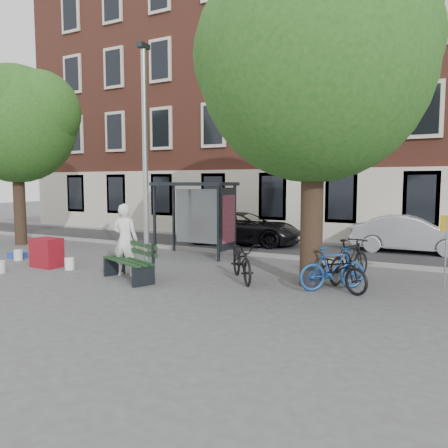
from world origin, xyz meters
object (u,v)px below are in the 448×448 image
at_px(bus_shelter, 205,202).
at_px(car_dark, 244,228).
at_px(painter, 125,240).
at_px(bench, 130,263).
at_px(red_stand, 47,253).
at_px(lamppost, 145,176).
at_px(bike_d, 350,260).
at_px(car_silver, 410,234).
at_px(notice_sign, 447,237).
at_px(bike_c, 242,261).
at_px(bike_a, 336,269).
at_px(bike_b, 333,268).

bearing_deg(bus_shelter, car_dark, 91.67).
relative_size(painter, bench, 0.99).
distance_m(bus_shelter, red_stand, 5.42).
bearing_deg(lamppost, bike_d, 26.46).
relative_size(painter, bike_d, 1.04).
xyz_separation_m(painter, car_silver, (6.68, 8.13, -0.32)).
xyz_separation_m(bench, car_silver, (6.19, 8.51, 0.23)).
bearing_deg(bench, notice_sign, 44.85).
height_order(bike_c, red_stand, bike_c).
xyz_separation_m(bike_c, notice_sign, (4.78, 1.67, 0.76)).
bearing_deg(bike_a, lamppost, 135.37).
bearing_deg(painter, notice_sign, -175.58).
bearing_deg(car_dark, bike_a, -145.57).
relative_size(painter, notice_sign, 1.13).
bearing_deg(bench, bike_c, 49.15).
bearing_deg(notice_sign, painter, -158.76).
relative_size(lamppost, bike_a, 3.16).
bearing_deg(red_stand, bike_d, 14.71).
bearing_deg(lamppost, car_dark, 95.38).
distance_m(bike_c, notice_sign, 5.12).
distance_m(bike_d, notice_sign, 2.39).
bearing_deg(bike_d, bench, 42.78).
relative_size(car_silver, notice_sign, 2.35).
relative_size(lamppost, bench, 2.99).
height_order(bus_shelter, car_dark, bus_shelter).
relative_size(red_stand, notice_sign, 0.50).
distance_m(bike_d, car_dark, 7.52).
bearing_deg(car_silver, bike_b, 168.52).
bearing_deg(notice_sign, car_silver, 106.15).
bearing_deg(car_dark, red_stand, 149.77).
distance_m(painter, red_stand, 3.04).
distance_m(bench, bike_d, 5.81).
height_order(bike_b, red_stand, bike_b).
relative_size(bike_c, notice_sign, 1.10).
relative_size(car_dark, notice_sign, 2.71).
relative_size(bench, car_silver, 0.48).
height_order(bike_d, car_dark, car_dark).
relative_size(bike_a, bike_d, 0.99).
bearing_deg(bus_shelter, bike_c, -45.68).
distance_m(painter, car_silver, 10.53).
bearing_deg(bus_shelter, bike_d, -17.81).
height_order(lamppost, painter, lamppost).
bearing_deg(bench, bike_d, 48.40).
height_order(lamppost, bus_shelter, lamppost).
distance_m(bike_c, car_dark, 6.96).
bearing_deg(car_dark, painter, 171.28).
bearing_deg(bike_c, bench, 167.69).
xyz_separation_m(bike_d, car_silver, (0.95, 6.02, 0.11)).
xyz_separation_m(bus_shelter, notice_sign, (7.61, -1.22, -0.64)).
xyz_separation_m(lamppost, bike_a, (4.66, 1.38, -2.28)).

